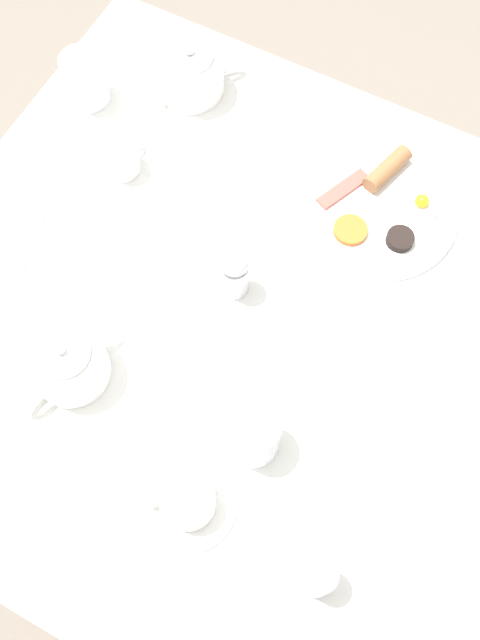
{
  "coord_description": "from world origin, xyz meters",
  "views": [
    {
      "loc": [
        -0.43,
        -0.23,
        1.82
      ],
      "look_at": [
        0.0,
        0.0,
        0.72
      ],
      "focal_mm": 42.0,
      "sensor_mm": 36.0,
      "label": 1
    }
  ],
  "objects_px": {
    "pepper_grinder": "(319,578)",
    "salt_grinder": "(235,271)",
    "water_glass_tall": "(85,79)",
    "breakfast_plate": "(380,207)",
    "creamer_jug": "(121,157)",
    "water_glass_short": "(254,435)",
    "knife_by_plate": "(35,234)",
    "teacup_with_saucer_left": "(188,502)",
    "teapot_far": "(191,73)",
    "fork_spare": "(428,563)",
    "fork_by_plate": "(291,346)",
    "teapot_near": "(67,363)"
  },
  "relations": [
    {
      "from": "teapot_far",
      "to": "pepper_grinder",
      "type": "relative_size",
      "value": 1.53
    },
    {
      "from": "breakfast_plate",
      "to": "water_glass_tall",
      "type": "relative_size",
      "value": 2.78
    },
    {
      "from": "teacup_with_saucer_left",
      "to": "water_glass_short",
      "type": "distance_m",
      "value": 0.14
    },
    {
      "from": "teapot_far",
      "to": "knife_by_plate",
      "type": "distance_m",
      "value": 0.41
    },
    {
      "from": "teapot_near",
      "to": "salt_grinder",
      "type": "height_order",
      "value": "salt_grinder"
    },
    {
      "from": "teacup_with_saucer_left",
      "to": "salt_grinder",
      "type": "height_order",
      "value": "salt_grinder"
    },
    {
      "from": "teacup_with_saucer_left",
      "to": "creamer_jug",
      "type": "height_order",
      "value": "creamer_jug"
    },
    {
      "from": "water_glass_short",
      "to": "pepper_grinder",
      "type": "distance_m",
      "value": 0.22
    },
    {
      "from": "breakfast_plate",
      "to": "pepper_grinder",
      "type": "distance_m",
      "value": 0.63
    },
    {
      "from": "water_glass_tall",
      "to": "fork_spare",
      "type": "height_order",
      "value": "water_glass_tall"
    },
    {
      "from": "pepper_grinder",
      "to": "teacup_with_saucer_left",
      "type": "bearing_deg",
      "value": 87.55
    },
    {
      "from": "breakfast_plate",
      "to": "creamer_jug",
      "type": "height_order",
      "value": "creamer_jug"
    },
    {
      "from": "breakfast_plate",
      "to": "fork_spare",
      "type": "distance_m",
      "value": 0.59
    },
    {
      "from": "salt_grinder",
      "to": "water_glass_tall",
      "type": "bearing_deg",
      "value": 62.37
    },
    {
      "from": "water_glass_short",
      "to": "pepper_grinder",
      "type": "height_order",
      "value": "pepper_grinder"
    },
    {
      "from": "breakfast_plate",
      "to": "fork_by_plate",
      "type": "distance_m",
      "value": 0.3
    },
    {
      "from": "water_glass_short",
      "to": "knife_by_plate",
      "type": "relative_size",
      "value": 0.49
    },
    {
      "from": "breakfast_plate",
      "to": "creamer_jug",
      "type": "xyz_separation_m",
      "value": [
        -0.13,
        0.44,
        0.02
      ]
    },
    {
      "from": "salt_grinder",
      "to": "fork_spare",
      "type": "height_order",
      "value": "salt_grinder"
    },
    {
      "from": "breakfast_plate",
      "to": "knife_by_plate",
      "type": "xyz_separation_m",
      "value": [
        -0.32,
        0.51,
        -0.01
      ]
    },
    {
      "from": "salt_grinder",
      "to": "fork_by_plate",
      "type": "bearing_deg",
      "value": -111.23
    },
    {
      "from": "water_glass_tall",
      "to": "water_glass_short",
      "type": "height_order",
      "value": "water_glass_short"
    },
    {
      "from": "teapot_near",
      "to": "teapot_far",
      "type": "height_order",
      "value": "same"
    },
    {
      "from": "breakfast_plate",
      "to": "fork_spare",
      "type": "relative_size",
      "value": 1.78
    },
    {
      "from": "fork_by_plate",
      "to": "fork_spare",
      "type": "bearing_deg",
      "value": -122.93
    },
    {
      "from": "creamer_jug",
      "to": "fork_by_plate",
      "type": "relative_size",
      "value": 0.55
    },
    {
      "from": "water_glass_tall",
      "to": "pepper_grinder",
      "type": "height_order",
      "value": "pepper_grinder"
    },
    {
      "from": "pepper_grinder",
      "to": "salt_grinder",
      "type": "relative_size",
      "value": 1.0
    },
    {
      "from": "teapot_far",
      "to": "salt_grinder",
      "type": "height_order",
      "value": "salt_grinder"
    },
    {
      "from": "teapot_far",
      "to": "pepper_grinder",
      "type": "xyz_separation_m",
      "value": [
        -0.69,
        -0.59,
        0.01
      ]
    },
    {
      "from": "water_glass_tall",
      "to": "creamer_jug",
      "type": "xyz_separation_m",
      "value": [
        -0.11,
        -0.14,
        -0.02
      ]
    },
    {
      "from": "creamer_jug",
      "to": "pepper_grinder",
      "type": "relative_size",
      "value": 0.77
    },
    {
      "from": "teacup_with_saucer_left",
      "to": "water_glass_tall",
      "type": "relative_size",
      "value": 1.41
    },
    {
      "from": "fork_spare",
      "to": "pepper_grinder",
      "type": "bearing_deg",
      "value": 126.33
    },
    {
      "from": "creamer_jug",
      "to": "pepper_grinder",
      "type": "height_order",
      "value": "pepper_grinder"
    },
    {
      "from": "teapot_near",
      "to": "water_glass_short",
      "type": "height_order",
      "value": "teapot_near"
    },
    {
      "from": "teapot_far",
      "to": "water_glass_short",
      "type": "relative_size",
      "value": 1.65
    },
    {
      "from": "pepper_grinder",
      "to": "salt_grinder",
      "type": "height_order",
      "value": "same"
    },
    {
      "from": "teacup_with_saucer_left",
      "to": "creamer_jug",
      "type": "distance_m",
      "value": 0.61
    },
    {
      "from": "water_glass_tall",
      "to": "creamer_jug",
      "type": "height_order",
      "value": "water_glass_tall"
    },
    {
      "from": "water_glass_tall",
      "to": "salt_grinder",
      "type": "bearing_deg",
      "value": -117.63
    },
    {
      "from": "teapot_near",
      "to": "water_glass_tall",
      "type": "height_order",
      "value": "teapot_near"
    },
    {
      "from": "salt_grinder",
      "to": "knife_by_plate",
      "type": "bearing_deg",
      "value": 101.46
    },
    {
      "from": "water_glass_tall",
      "to": "fork_spare",
      "type": "distance_m",
      "value": 1.01
    },
    {
      "from": "water_glass_tall",
      "to": "teapot_near",
      "type": "bearing_deg",
      "value": -150.31
    },
    {
      "from": "water_glass_short",
      "to": "salt_grinder",
      "type": "distance_m",
      "value": 0.27
    },
    {
      "from": "water_glass_short",
      "to": "water_glass_tall",
      "type": "bearing_deg",
      "value": 52.34
    },
    {
      "from": "water_glass_tall",
      "to": "knife_by_plate",
      "type": "xyz_separation_m",
      "value": [
        -0.3,
        -0.08,
        -0.05
      ]
    },
    {
      "from": "teacup_with_saucer_left",
      "to": "teapot_far",
      "type": "bearing_deg",
      "value": 28.87
    },
    {
      "from": "breakfast_plate",
      "to": "fork_by_plate",
      "type": "xyz_separation_m",
      "value": [
        -0.3,
        0.02,
        -0.01
      ]
    }
  ]
}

